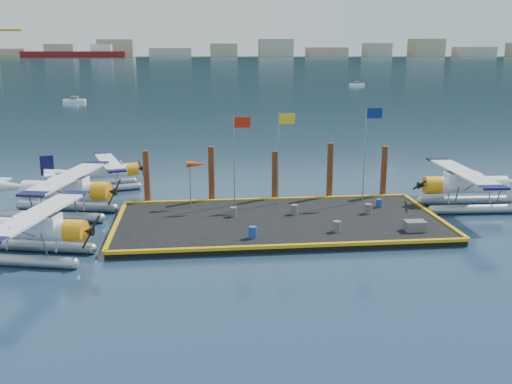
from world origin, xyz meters
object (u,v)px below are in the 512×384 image
(drum_3, at_px, (253,232))
(flagpole_blue, at_px, (368,141))
(seaplane_d, at_px, (468,187))
(piling_4, at_px, (384,173))
(drum_4, at_px, (379,203))
(seaplane_c, at_px, (105,173))
(flagpole_red, at_px, (237,147))
(flagpole_yellow, at_px, (281,145))
(drum_5, at_px, (294,210))
(crate, at_px, (415,226))
(seaplane_b, at_px, (63,193))
(piling_2, at_px, (275,177))
(windsock, at_px, (197,165))
(piling_1, at_px, (212,176))
(piling_3, at_px, (330,173))
(piling_0, at_px, (147,179))
(drum_1, at_px, (337,226))
(seaplane_a, at_px, (32,232))
(drum_2, at_px, (368,209))
(drum_0, at_px, (233,212))

(drum_3, xyz_separation_m, flagpole_blue, (8.69, 7.24, 3.95))
(seaplane_d, xyz_separation_m, piling_4, (-4.98, 3.01, 0.44))
(drum_4, bearing_deg, seaplane_c, 155.42)
(drum_4, relative_size, flagpole_red, 0.09)
(flagpole_yellow, bearing_deg, drum_4, -14.33)
(drum_5, xyz_separation_m, flagpole_blue, (5.53, 2.76, 3.97))
(crate, bearing_deg, seaplane_b, 162.61)
(piling_2, bearing_deg, flagpole_red, -150.20)
(seaplane_b, relative_size, drum_5, 16.21)
(drum_3, bearing_deg, windsock, 112.68)
(seaplane_c, distance_m, drum_5, 16.68)
(drum_4, relative_size, piling_1, 0.13)
(piling_3, bearing_deg, piling_4, 0.00)
(crate, distance_m, piling_0, 18.27)
(drum_3, xyz_separation_m, flagpole_red, (-0.29, 7.24, 3.66))
(drum_3, relative_size, flagpole_yellow, 0.11)
(drum_5, relative_size, piling_0, 0.16)
(windsock, bearing_deg, piling_4, 6.75)
(drum_1, height_order, piling_1, piling_1)
(drum_1, xyz_separation_m, drum_4, (4.15, 4.96, -0.04))
(flagpole_blue, xyz_separation_m, piling_1, (-10.70, 1.60, -2.59))
(seaplane_a, relative_size, piling_3, 2.23)
(piling_4, bearing_deg, piling_2, 180.00)
(seaplane_a, bearing_deg, drum_4, 121.38)
(crate, xyz_separation_m, piling_3, (-3.11, 8.52, 1.45))
(drum_2, xyz_separation_m, flagpole_blue, (0.74, 3.09, 3.97))
(flagpole_blue, xyz_separation_m, piling_3, (-2.20, 1.60, -2.54))
(drum_2, bearing_deg, drum_1, -129.99)
(drum_1, bearing_deg, seaplane_c, 137.75)
(drum_5, height_order, windsock, windsock)
(flagpole_red, height_order, flagpole_yellow, flagpole_yellow)
(drum_4, bearing_deg, drum_1, -129.91)
(seaplane_b, distance_m, seaplane_c, 7.59)
(seaplane_a, relative_size, piling_0, 2.40)
(seaplane_a, bearing_deg, seaplane_b, -165.42)
(drum_3, xyz_separation_m, drum_4, (9.15, 5.59, -0.06))
(drum_1, relative_size, piling_4, 0.16)
(drum_1, xyz_separation_m, piling_3, (1.49, 8.21, 1.43))
(drum_0, distance_m, drum_5, 3.95)
(piling_0, xyz_separation_m, piling_3, (13.00, 0.00, 0.15))
(crate, bearing_deg, drum_5, 147.18)
(seaplane_a, bearing_deg, windsock, 147.37)
(seaplane_d, height_order, piling_4, piling_4)
(flagpole_blue, height_order, piling_1, flagpole_blue)
(piling_2, bearing_deg, drum_4, -26.02)
(crate, height_order, windsock, windsock)
(crate, height_order, piling_1, piling_1)
(drum_2, distance_m, windsock, 11.69)
(drum_4, bearing_deg, drum_3, -148.57)
(flagpole_yellow, xyz_separation_m, flagpole_blue, (5.99, -0.00, 0.17))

